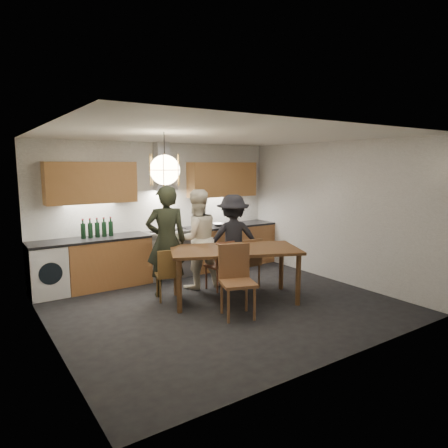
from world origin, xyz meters
TOP-DOWN VIEW (x-y plane):
  - ground at (0.00, 0.00)m, footprint 5.00×5.00m
  - room_shell at (0.00, 0.00)m, footprint 5.02×4.52m
  - counter_run at (0.02, 1.95)m, footprint 5.00×0.62m
  - range_stove at (0.00, 1.94)m, footprint 0.90×0.60m
  - wall_fixtures at (0.00, 2.07)m, footprint 4.30×0.54m
  - pendant_lamp at (-1.00, -0.10)m, footprint 0.43×0.43m
  - dining_table at (0.27, 0.06)m, footprint 2.25×1.73m
  - chair_back_left at (-0.63, 0.62)m, footprint 0.47×0.47m
  - chair_back_mid at (0.38, 0.60)m, footprint 0.43×0.43m
  - chair_back_right at (0.85, 0.44)m, footprint 0.42×0.42m
  - chair_front at (-0.09, -0.48)m, footprint 0.60×0.60m
  - person_left at (-0.53, 0.89)m, footprint 0.77×0.62m
  - person_mid at (0.11, 0.99)m, footprint 0.91×0.75m
  - person_right at (0.83, 0.91)m, footprint 1.21×0.98m
  - mixing_bowl at (1.16, 1.88)m, footprint 0.31×0.31m
  - stock_pot at (1.63, 1.95)m, footprint 0.24×0.24m
  - wine_bottles at (-1.33, 2.01)m, footprint 0.57×0.08m

SIDE VIEW (x-z plane):
  - ground at x=0.00m, z-range 0.00..0.00m
  - range_stove at x=0.00m, z-range -0.02..0.90m
  - counter_run at x=0.02m, z-range 0.00..0.90m
  - chair_back_left at x=-0.63m, z-range 0.06..0.91m
  - chair_back_mid at x=0.38m, z-range 0.06..0.93m
  - chair_back_right at x=0.85m, z-range 0.06..0.96m
  - chair_front at x=-0.09m, z-range 0.08..1.11m
  - dining_table at x=0.27m, z-range 0.33..1.18m
  - person_right at x=0.83m, z-range 0.00..1.63m
  - person_mid at x=0.11m, z-range 0.00..1.75m
  - person_left at x=-0.53m, z-range 0.00..1.84m
  - mixing_bowl at x=1.16m, z-range 0.90..0.96m
  - stock_pot at x=1.63m, z-range 0.90..1.03m
  - wine_bottles at x=-1.33m, z-range 0.90..1.24m
  - room_shell at x=0.00m, z-range 0.40..3.01m
  - wall_fixtures at x=0.00m, z-range 1.32..2.42m
  - pendant_lamp at x=-1.00m, z-range 1.75..2.45m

